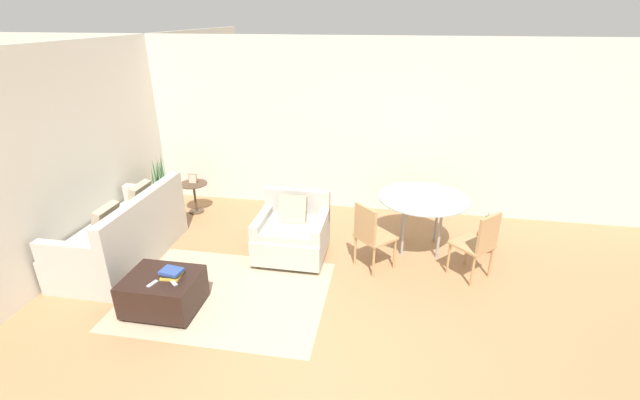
{
  "coord_description": "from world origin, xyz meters",
  "views": [
    {
      "loc": [
        0.67,
        -3.21,
        3.05
      ],
      "look_at": [
        -0.23,
        1.95,
        0.75
      ],
      "focal_mm": 24.0,
      "sensor_mm": 36.0,
      "label": 1
    }
  ],
  "objects_px": {
    "armchair": "(292,233)",
    "book_stack": "(171,273)",
    "potted_plant": "(162,197)",
    "tv_remote_secondary": "(173,282)",
    "couch": "(125,238)",
    "dining_chair_near_left": "(371,233)",
    "side_table": "(194,192)",
    "ottoman": "(163,291)",
    "potted_plant_small": "(486,237)",
    "tv_remote_primary": "(152,284)",
    "dining_table": "(423,203)",
    "dining_chair_near_right": "(479,242)",
    "picture_frame": "(193,179)"
  },
  "relations": [
    {
      "from": "ottoman",
      "to": "tv_remote_secondary",
      "type": "relative_size",
      "value": 5.19
    },
    {
      "from": "tv_remote_secondary",
      "to": "dining_chair_near_left",
      "type": "xyz_separation_m",
      "value": [
        2.01,
        1.3,
        0.09
      ]
    },
    {
      "from": "book_stack",
      "to": "potted_plant",
      "type": "distance_m",
      "value": 2.75
    },
    {
      "from": "tv_remote_secondary",
      "to": "potted_plant",
      "type": "distance_m",
      "value": 2.87
    },
    {
      "from": "armchair",
      "to": "picture_frame",
      "type": "bearing_deg",
      "value": 150.29
    },
    {
      "from": "armchair",
      "to": "picture_frame",
      "type": "relative_size",
      "value": 5.71
    },
    {
      "from": "couch",
      "to": "dining_chair_near_left",
      "type": "relative_size",
      "value": 2.07
    },
    {
      "from": "tv_remote_secondary",
      "to": "couch",
      "type": "bearing_deg",
      "value": 141.0
    },
    {
      "from": "book_stack",
      "to": "side_table",
      "type": "distance_m",
      "value": 2.59
    },
    {
      "from": "potted_plant",
      "to": "ottoman",
      "type": "bearing_deg",
      "value": -61.13
    },
    {
      "from": "armchair",
      "to": "tv_remote_primary",
      "type": "height_order",
      "value": "armchair"
    },
    {
      "from": "side_table",
      "to": "potted_plant_small",
      "type": "relative_size",
      "value": 0.82
    },
    {
      "from": "dining_table",
      "to": "dining_chair_near_right",
      "type": "bearing_deg",
      "value": -45.0
    },
    {
      "from": "ottoman",
      "to": "potted_plant_small",
      "type": "bearing_deg",
      "value": 28.01
    },
    {
      "from": "couch",
      "to": "dining_chair_near_right",
      "type": "relative_size",
      "value": 2.07
    },
    {
      "from": "ottoman",
      "to": "dining_table",
      "type": "height_order",
      "value": "dining_table"
    },
    {
      "from": "side_table",
      "to": "dining_chair_near_right",
      "type": "xyz_separation_m",
      "value": [
        4.26,
        -1.24,
        0.16
      ]
    },
    {
      "from": "book_stack",
      "to": "dining_chair_near_left",
      "type": "distance_m",
      "value": 2.4
    },
    {
      "from": "dining_table",
      "to": "couch",
      "type": "bearing_deg",
      "value": -166.01
    },
    {
      "from": "ottoman",
      "to": "book_stack",
      "type": "distance_m",
      "value": 0.26
    },
    {
      "from": "tv_remote_primary",
      "to": "dining_table",
      "type": "distance_m",
      "value": 3.51
    },
    {
      "from": "couch",
      "to": "ottoman",
      "type": "relative_size",
      "value": 2.38
    },
    {
      "from": "book_stack",
      "to": "dining_table",
      "type": "bearing_deg",
      "value": 34.15
    },
    {
      "from": "side_table",
      "to": "dining_table",
      "type": "xyz_separation_m",
      "value": [
        3.61,
        -0.58,
        0.34
      ]
    },
    {
      "from": "tv_remote_primary",
      "to": "tv_remote_secondary",
      "type": "xyz_separation_m",
      "value": [
        0.2,
        0.07,
        0.0
      ]
    },
    {
      "from": "dining_table",
      "to": "dining_chair_near_right",
      "type": "xyz_separation_m",
      "value": [
        0.65,
        -0.65,
        -0.18
      ]
    },
    {
      "from": "book_stack",
      "to": "picture_frame",
      "type": "height_order",
      "value": "picture_frame"
    },
    {
      "from": "potted_plant_small",
      "to": "dining_chair_near_left",
      "type": "bearing_deg",
      "value": -153.68
    },
    {
      "from": "side_table",
      "to": "tv_remote_primary",
      "type": "bearing_deg",
      "value": -74.01
    },
    {
      "from": "side_table",
      "to": "dining_table",
      "type": "distance_m",
      "value": 3.67
    },
    {
      "from": "side_table",
      "to": "dining_chair_near_left",
      "type": "relative_size",
      "value": 0.56
    },
    {
      "from": "dining_chair_near_left",
      "to": "tv_remote_secondary",
      "type": "bearing_deg",
      "value": -147.2
    },
    {
      "from": "dining_chair_near_left",
      "to": "side_table",
      "type": "bearing_deg",
      "value": 157.29
    },
    {
      "from": "armchair",
      "to": "book_stack",
      "type": "relative_size",
      "value": 3.71
    },
    {
      "from": "side_table",
      "to": "dining_chair_near_left",
      "type": "xyz_separation_m",
      "value": [
        2.96,
        -1.24,
        0.16
      ]
    },
    {
      "from": "picture_frame",
      "to": "dining_chair_near_right",
      "type": "xyz_separation_m",
      "value": [
        4.26,
        -1.24,
        -0.07
      ]
    },
    {
      "from": "tv_remote_secondary",
      "to": "side_table",
      "type": "relative_size",
      "value": 0.3
    },
    {
      "from": "dining_chair_near_left",
      "to": "armchair",
      "type": "bearing_deg",
      "value": 171.91
    },
    {
      "from": "couch",
      "to": "ottoman",
      "type": "height_order",
      "value": "couch"
    },
    {
      "from": "potted_plant",
      "to": "dining_table",
      "type": "distance_m",
      "value": 4.21
    },
    {
      "from": "side_table",
      "to": "couch",
      "type": "bearing_deg",
      "value": -99.91
    },
    {
      "from": "tv_remote_secondary",
      "to": "picture_frame",
      "type": "xyz_separation_m",
      "value": [
        -0.94,
        2.53,
        0.16
      ]
    },
    {
      "from": "ottoman",
      "to": "picture_frame",
      "type": "height_order",
      "value": "picture_frame"
    },
    {
      "from": "couch",
      "to": "dining_chair_near_right",
      "type": "height_order",
      "value": "couch"
    },
    {
      "from": "tv_remote_secondary",
      "to": "picture_frame",
      "type": "height_order",
      "value": "picture_frame"
    },
    {
      "from": "ottoman",
      "to": "dining_chair_near_left",
      "type": "distance_m",
      "value": 2.53
    },
    {
      "from": "couch",
      "to": "potted_plant_small",
      "type": "bearing_deg",
      "value": 12.79
    },
    {
      "from": "tv_remote_primary",
      "to": "picture_frame",
      "type": "relative_size",
      "value": 0.86
    },
    {
      "from": "tv_remote_secondary",
      "to": "dining_chair_near_right",
      "type": "height_order",
      "value": "dining_chair_near_right"
    },
    {
      "from": "tv_remote_secondary",
      "to": "armchair",
      "type": "bearing_deg",
      "value": 56.36
    }
  ]
}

